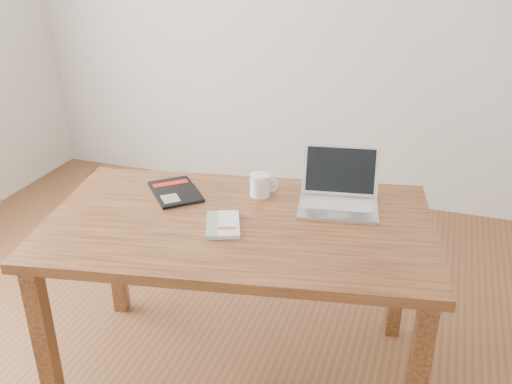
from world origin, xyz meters
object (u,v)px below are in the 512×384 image
(coffee_mug, at_px, (261,185))
(black_guidebook, at_px, (175,192))
(desk, at_px, (239,240))
(laptop, at_px, (339,194))
(white_guidebook, at_px, (223,225))

(coffee_mug, bearing_deg, black_guidebook, 178.83)
(black_guidebook, bearing_deg, coffee_mug, -25.83)
(desk, bearing_deg, laptop, 26.90)
(laptop, bearing_deg, white_guidebook, -148.87)
(white_guidebook, bearing_deg, black_guidebook, 123.19)
(white_guidebook, xyz_separation_m, black_guidebook, (-0.30, 0.21, -0.00))
(coffee_mug, bearing_deg, white_guidebook, -116.03)
(white_guidebook, distance_m, coffee_mug, 0.31)
(white_guidebook, relative_size, black_guidebook, 0.73)
(desk, distance_m, coffee_mug, 0.27)
(black_guidebook, height_order, laptop, laptop)
(desk, bearing_deg, coffee_mug, 76.79)
(white_guidebook, height_order, black_guidebook, white_guidebook)
(white_guidebook, xyz_separation_m, coffee_mug, (0.05, 0.30, 0.04))
(black_guidebook, bearing_deg, laptop, -31.62)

